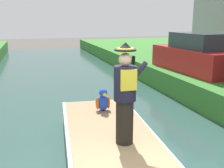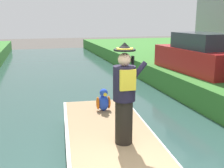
% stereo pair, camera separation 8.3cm
% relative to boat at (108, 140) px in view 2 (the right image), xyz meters
% --- Properties ---
extents(boat, '(2.18, 4.35, 0.61)m').
position_rel_boat_xyz_m(boat, '(0.00, 0.00, 0.00)').
color(boat, silver).
rests_on(boat, canal_water).
extents(person_pirate, '(0.61, 0.42, 1.85)m').
position_rel_boat_xyz_m(person_pirate, '(0.09, -0.82, 1.23)').
color(person_pirate, black).
rests_on(person_pirate, boat).
extents(parrot_plush, '(0.36, 0.35, 0.57)m').
position_rel_boat_xyz_m(parrot_plush, '(0.17, 1.05, 0.55)').
color(parrot_plush, blue).
rests_on(parrot_plush, boat).
extents(parked_car_red, '(1.94, 4.09, 1.50)m').
position_rel_boat_xyz_m(parked_car_red, '(4.79, 4.02, 1.15)').
color(parked_car_red, red).
rests_on(parked_car_red, grass_bank_far).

